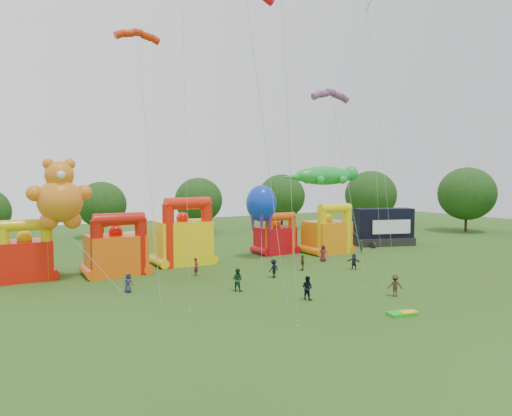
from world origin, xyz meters
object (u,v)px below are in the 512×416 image
bouncy_castle_0 (25,257)px  spectator_4 (302,263)px  teddy_bear_kite (79,235)px  gecko_kite (337,201)px  stage_trailer (383,227)px  spectator_0 (128,283)px  bouncy_castle_2 (184,239)px  octopus_kite (261,214)px

bouncy_castle_0 → spectator_4: bouncy_castle_0 is taller
bouncy_castle_0 → teddy_bear_kite: teddy_bear_kite is taller
spectator_4 → gecko_kite: bearing=151.7°
bouncy_castle_0 → stage_trailer: size_ratio=0.66×
gecko_kite → spectator_4: 15.90m
gecko_kite → spectator_4: size_ratio=7.63×
spectator_4 → spectator_0: bearing=-64.6°
gecko_kite → stage_trailer: bearing=-1.1°
spectator_4 → bouncy_castle_0: bearing=-85.1°
bouncy_castle_0 → gecko_kite: 37.56m
teddy_bear_kite → gecko_kite: (33.17, 3.77, 2.01)m
bouncy_castle_2 → spectator_0: bearing=-132.3°
spectator_0 → teddy_bear_kite: bearing=105.7°
spectator_0 → spectator_4: 18.12m
bouncy_castle_2 → gecko_kite: gecko_kite is taller
bouncy_castle_0 → stage_trailer: bouncy_castle_0 is taller
gecko_kite → octopus_kite: gecko_kite is taller
bouncy_castle_2 → spectator_0: bouncy_castle_2 is taller
teddy_bear_kite → spectator_4: 22.06m
stage_trailer → octopus_kite: bearing=-178.9°
spectator_0 → spectator_4: spectator_0 is taller
octopus_kite → bouncy_castle_0: bearing=176.6°
spectator_4 → octopus_kite: bearing=-153.3°
bouncy_castle_2 → bouncy_castle_0: bearing=-179.6°
spectator_0 → spectator_4: size_ratio=1.03×
teddy_bear_kite → spectator_0: (3.05, -4.83, -3.72)m
gecko_kite → octopus_kite: bearing=-177.3°
teddy_bear_kite → gecko_kite: bearing=6.5°
octopus_kite → teddy_bear_kite: bearing=-171.4°
bouncy_castle_0 → spectator_0: bearing=-53.0°
bouncy_castle_0 → spectator_4: size_ratio=3.62×
bouncy_castle_2 → spectator_4: size_ratio=4.65×
gecko_kite → octopus_kite: 12.20m
bouncy_castle_2 → spectator_0: 13.16m
spectator_0 → spectator_4: bearing=-16.9°
gecko_kite → teddy_bear_kite: bearing=-173.5°
gecko_kite → spectator_0: gecko_kite is taller
bouncy_castle_2 → teddy_bear_kite: (-11.80, -4.79, 1.71)m
teddy_bear_kite → octopus_kite: (21.04, 3.20, 0.84)m
bouncy_castle_0 → bouncy_castle_2: (15.93, 0.10, 0.60)m
bouncy_castle_0 → gecko_kite: gecko_kite is taller
octopus_kite → spectator_0: bearing=-155.9°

